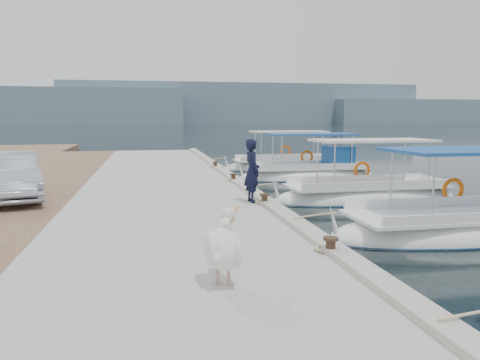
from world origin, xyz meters
name	(u,v)px	position (x,y,z in m)	size (l,w,h in m)	color
ground	(291,234)	(0.00, 0.00, 0.00)	(400.00, 400.00, 0.00)	black
concrete_quay	(167,197)	(-3.00, 5.00, 0.25)	(6.00, 40.00, 0.50)	#9D9D97
quay_curb	(244,186)	(-0.22, 5.00, 0.56)	(0.44, 40.00, 0.12)	#A8A295
cobblestone_strip	(14,201)	(-8.00, 5.00, 0.25)	(4.00, 40.00, 0.50)	brown
distant_hills	(221,107)	(29.61, 201.49, 7.61)	(330.00, 60.00, 18.00)	slate
fishing_caique_b	(470,230)	(4.48, -1.02, 0.12)	(7.78, 2.56, 2.83)	white
fishing_caique_c	(366,197)	(4.13, 4.14, 0.12)	(7.09, 2.20, 2.83)	white
fishing_caique_d	(310,175)	(4.20, 10.38, 0.19)	(7.01, 2.21, 2.83)	white
fishing_caique_e	(285,167)	(4.23, 14.68, 0.12)	(7.28, 2.06, 2.83)	white
mooring_bollards	(264,198)	(-0.35, 1.50, 0.69)	(0.28, 20.28, 0.33)	black
pelican	(223,247)	(-2.54, -4.64, 1.08)	(0.79, 1.44, 1.12)	tan
fisherman	(252,171)	(-0.60, 2.03, 1.44)	(0.69, 0.45, 1.89)	black
parked_car	(10,176)	(-7.78, 3.86, 1.23)	(1.54, 4.40, 1.45)	#AAB2C2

